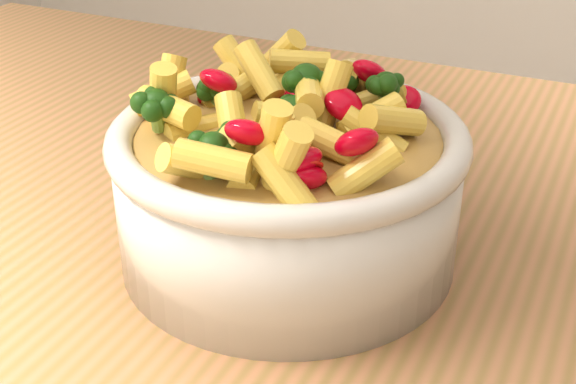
% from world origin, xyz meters
% --- Properties ---
extents(table, '(1.20, 0.80, 0.90)m').
position_xyz_m(table, '(0.00, 0.00, 0.80)').
color(table, '#AC704A').
rests_on(table, ground).
extents(serving_bowl, '(0.22, 0.22, 0.10)m').
position_xyz_m(serving_bowl, '(-0.00, -0.01, 0.95)').
color(serving_bowl, silver).
rests_on(serving_bowl, table).
extents(pasta_salad, '(0.18, 0.18, 0.04)m').
position_xyz_m(pasta_salad, '(-0.00, -0.01, 1.01)').
color(pasta_salad, '#FFD650').
rests_on(pasta_salad, serving_bowl).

